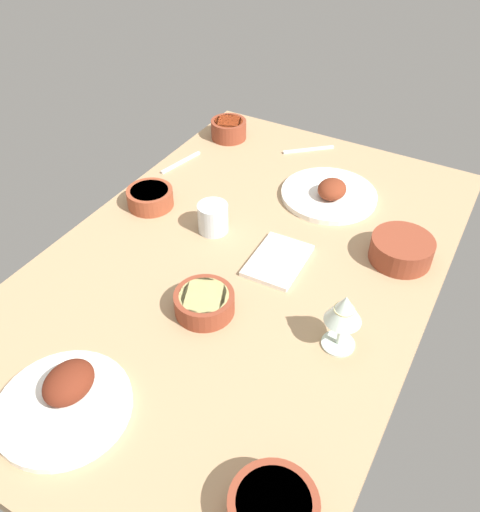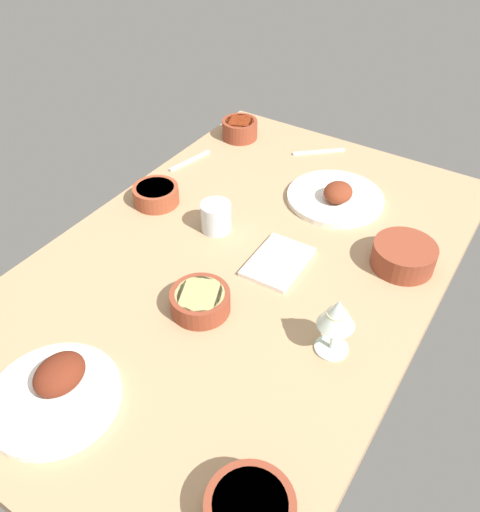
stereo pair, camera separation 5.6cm
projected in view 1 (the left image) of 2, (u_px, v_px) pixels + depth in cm
name	position (u px, v px, depth cm)	size (l,w,h in cm)	color
dining_table	(240.00, 268.00, 130.68)	(140.00, 90.00, 4.00)	tan
plate_center_main	(66.00, 398.00, 97.62)	(25.17, 25.17, 7.41)	white
plate_far_side	(330.00, 193.00, 149.16)	(27.02, 27.02, 6.52)	white
bowl_potatoes	(204.00, 302.00, 115.37)	(13.28, 13.28, 4.95)	brown
bowl_sauce	(229.00, 129.00, 174.64)	(11.61, 11.61, 6.17)	brown
bowl_cream	(150.00, 197.00, 145.73)	(12.69, 12.69, 5.04)	brown
bowl_soup	(402.00, 249.00, 128.11)	(15.15, 15.15, 6.09)	brown
bowl_pasta	(273.00, 510.00, 81.21)	(14.18, 14.18, 5.90)	brown
wine_glass	(344.00, 311.00, 103.42)	(7.60, 7.60, 14.00)	silver
water_tumbler	(213.00, 218.00, 136.56)	(7.92, 7.92, 7.81)	silver
folded_napkin	(278.00, 260.00, 128.95)	(17.53, 12.18, 1.20)	white
fork_loose	(181.00, 162.00, 164.07)	(16.04, 0.90, 0.80)	silver
spoon_loose	(309.00, 150.00, 170.04)	(16.86, 0.90, 0.80)	silver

